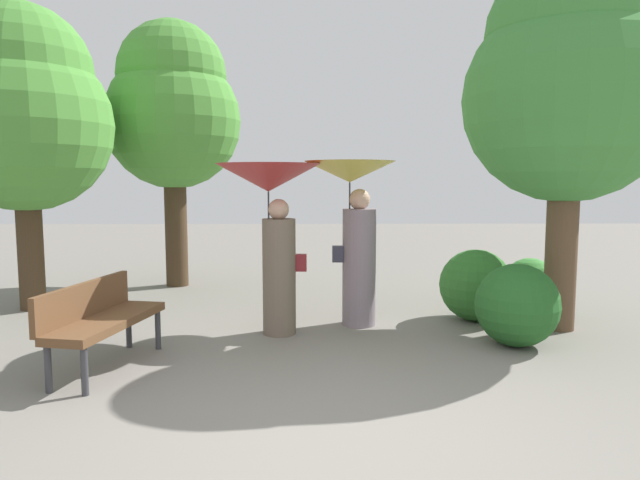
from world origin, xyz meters
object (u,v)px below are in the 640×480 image
at_px(tree_near_right, 569,79).
at_px(park_bench, 100,316).
at_px(person_right, 354,214).
at_px(tree_near_left, 23,109).
at_px(person_left, 272,209).
at_px(tree_mid_left, 173,108).

bearing_deg(tree_near_right, park_bench, -164.67).
xyz_separation_m(person_right, tree_near_left, (-4.46, 0.94, 1.38)).
bearing_deg(park_bench, tree_near_right, -63.68).
relative_size(person_left, park_bench, 1.28).
height_order(person_right, tree_near_left, tree_near_left).
distance_m(person_left, park_bench, 2.20).
height_order(park_bench, tree_near_right, tree_near_right).
bearing_deg(tree_mid_left, tree_near_left, -132.02).
distance_m(park_bench, tree_near_left, 3.91).
bearing_deg(tree_near_right, tree_near_left, 170.46).
height_order(tree_near_right, tree_mid_left, tree_near_right).
xyz_separation_m(person_right, tree_near_right, (2.49, -0.22, 1.59)).
height_order(person_left, tree_near_left, tree_near_left).
bearing_deg(person_left, tree_mid_left, 23.75).
xyz_separation_m(person_left, tree_mid_left, (-1.87, 3.13, 1.55)).
height_order(tree_near_left, tree_near_right, tree_near_right).
bearing_deg(park_bench, person_right, -46.80).
xyz_separation_m(tree_near_left, tree_near_right, (6.96, -1.17, 0.21)).
xyz_separation_m(person_right, park_bench, (-2.55, -1.61, -0.89)).
bearing_deg(person_right, person_left, 105.22).
distance_m(tree_near_right, tree_mid_left, 6.11).
relative_size(park_bench, tree_mid_left, 0.35).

